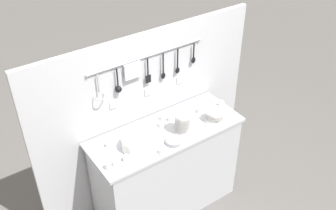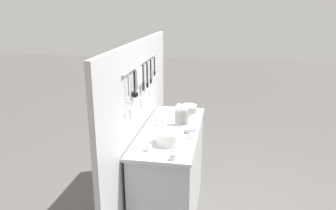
{
  "view_description": "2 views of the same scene",
  "coord_description": "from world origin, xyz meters",
  "px_view_note": "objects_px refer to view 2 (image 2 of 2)",
  "views": [
    {
      "loc": [
        -1.46,
        -2.14,
        3.04
      ],
      "look_at": [
        0.04,
        0.03,
        1.16
      ],
      "focal_mm": 42.0,
      "sensor_mm": 36.0,
      "label": 1
    },
    {
      "loc": [
        -2.78,
        -0.46,
        2.03
      ],
      "look_at": [
        -0.04,
        0.02,
        1.17
      ],
      "focal_mm": 35.0,
      "sensor_mm": 36.0,
      "label": 2
    }
  ],
  "objects_px": {
    "plate_stack": "(170,137)",
    "steel_mixing_bowl": "(188,130)",
    "cup_back_right": "(163,122)",
    "cup_centre": "(173,113)",
    "cup_beside_plates": "(157,123)",
    "cup_edge_near": "(164,126)",
    "bowl_stack_nested_right": "(189,110)",
    "cup_by_caddy": "(179,106)",
    "cup_mid_row": "(177,148)",
    "cup_front_right": "(192,136)",
    "cup_back_left": "(175,153)",
    "cup_front_left": "(173,157)",
    "bowl_stack_short_front": "(182,116)",
    "cup_edge_far": "(148,148)"
  },
  "relations": [
    {
      "from": "cup_front_left",
      "to": "cup_beside_plates",
      "type": "bearing_deg",
      "value": 21.1
    },
    {
      "from": "cup_mid_row",
      "to": "cup_edge_far",
      "type": "distance_m",
      "value": 0.22
    },
    {
      "from": "bowl_stack_nested_right",
      "to": "cup_mid_row",
      "type": "relative_size",
      "value": 3.08
    },
    {
      "from": "bowl_stack_short_front",
      "to": "cup_beside_plates",
      "type": "distance_m",
      "value": 0.24
    },
    {
      "from": "bowl_stack_short_front",
      "to": "plate_stack",
      "type": "xyz_separation_m",
      "value": [
        -0.43,
        0.04,
        -0.04
      ]
    },
    {
      "from": "cup_beside_plates",
      "to": "cup_edge_far",
      "type": "height_order",
      "value": "same"
    },
    {
      "from": "cup_mid_row",
      "to": "cup_centre",
      "type": "xyz_separation_m",
      "value": [
        0.86,
        0.17,
        0.0
      ]
    },
    {
      "from": "plate_stack",
      "to": "cup_back_right",
      "type": "relative_size",
      "value": 4.7
    },
    {
      "from": "plate_stack",
      "to": "cup_front_left",
      "type": "xyz_separation_m",
      "value": [
        -0.29,
        -0.08,
        -0.03
      ]
    },
    {
      "from": "plate_stack",
      "to": "cup_mid_row",
      "type": "xyz_separation_m",
      "value": [
        -0.14,
        -0.08,
        -0.03
      ]
    },
    {
      "from": "cup_mid_row",
      "to": "cup_edge_near",
      "type": "height_order",
      "value": "same"
    },
    {
      "from": "bowl_stack_nested_right",
      "to": "cup_edge_near",
      "type": "height_order",
      "value": "bowl_stack_nested_right"
    },
    {
      "from": "cup_front_right",
      "to": "cup_edge_far",
      "type": "bearing_deg",
      "value": 134.79
    },
    {
      "from": "cup_back_right",
      "to": "cup_centre",
      "type": "distance_m",
      "value": 0.29
    },
    {
      "from": "plate_stack",
      "to": "cup_back_right",
      "type": "xyz_separation_m",
      "value": [
        0.44,
        0.14,
        -0.03
      ]
    },
    {
      "from": "steel_mixing_bowl",
      "to": "cup_back_left",
      "type": "height_order",
      "value": "cup_back_left"
    },
    {
      "from": "cup_edge_near",
      "to": "cup_by_caddy",
      "type": "distance_m",
      "value": 0.63
    },
    {
      "from": "cup_by_caddy",
      "to": "cup_front_right",
      "type": "height_order",
      "value": "same"
    },
    {
      "from": "plate_stack",
      "to": "steel_mixing_bowl",
      "type": "xyz_separation_m",
      "value": [
        0.28,
        -0.12,
        -0.03
      ]
    },
    {
      "from": "plate_stack",
      "to": "cup_back_left",
      "type": "relative_size",
      "value": 4.7
    },
    {
      "from": "plate_stack",
      "to": "cup_centre",
      "type": "relative_size",
      "value": 4.7
    },
    {
      "from": "bowl_stack_nested_right",
      "to": "cup_beside_plates",
      "type": "height_order",
      "value": "bowl_stack_nested_right"
    },
    {
      "from": "cup_edge_near",
      "to": "cup_beside_plates",
      "type": "relative_size",
      "value": 1.0
    },
    {
      "from": "cup_edge_near",
      "to": "cup_back_right",
      "type": "distance_m",
      "value": 0.12
    },
    {
      "from": "cup_front_left",
      "to": "cup_back_right",
      "type": "bearing_deg",
      "value": 16.36
    },
    {
      "from": "cup_back_right",
      "to": "cup_beside_plates",
      "type": "xyz_separation_m",
      "value": [
        -0.05,
        0.05,
        0.0
      ]
    },
    {
      "from": "cup_front_left",
      "to": "cup_back_right",
      "type": "relative_size",
      "value": 1.0
    },
    {
      "from": "cup_mid_row",
      "to": "cup_centre",
      "type": "bearing_deg",
      "value": 11.04
    },
    {
      "from": "cup_by_caddy",
      "to": "cup_back_right",
      "type": "xyz_separation_m",
      "value": [
        -0.51,
        0.08,
        0.0
      ]
    },
    {
      "from": "plate_stack",
      "to": "cup_centre",
      "type": "height_order",
      "value": "plate_stack"
    },
    {
      "from": "cup_front_left",
      "to": "cup_mid_row",
      "type": "bearing_deg",
      "value": -1.83
    },
    {
      "from": "bowl_stack_nested_right",
      "to": "cup_beside_plates",
      "type": "xyz_separation_m",
      "value": [
        -0.36,
        0.26,
        -0.03
      ]
    },
    {
      "from": "cup_edge_near",
      "to": "cup_centre",
      "type": "height_order",
      "value": "same"
    },
    {
      "from": "cup_edge_far",
      "to": "cup_front_right",
      "type": "bearing_deg",
      "value": -45.21
    },
    {
      "from": "cup_edge_near",
      "to": "steel_mixing_bowl",
      "type": "bearing_deg",
      "value": -99.79
    },
    {
      "from": "cup_front_left",
      "to": "cup_edge_far",
      "type": "height_order",
      "value": "same"
    },
    {
      "from": "cup_mid_row",
      "to": "cup_front_left",
      "type": "xyz_separation_m",
      "value": [
        -0.15,
        0.0,
        0.0
      ]
    },
    {
      "from": "cup_edge_near",
      "to": "bowl_stack_nested_right",
      "type": "bearing_deg",
      "value": -23.95
    },
    {
      "from": "plate_stack",
      "to": "cup_by_caddy",
      "type": "xyz_separation_m",
      "value": [
        0.95,
        0.05,
        -0.03
      ]
    },
    {
      "from": "cup_mid_row",
      "to": "cup_by_caddy",
      "type": "bearing_deg",
      "value": 7.2
    },
    {
      "from": "cup_front_right",
      "to": "cup_front_left",
      "type": "bearing_deg",
      "value": 167.4
    },
    {
      "from": "cup_mid_row",
      "to": "cup_back_left",
      "type": "distance_m",
      "value": 0.09
    },
    {
      "from": "bowl_stack_nested_right",
      "to": "cup_centre",
      "type": "bearing_deg",
      "value": 99.89
    },
    {
      "from": "cup_by_caddy",
      "to": "cup_beside_plates",
      "type": "bearing_deg",
      "value": 166.89
    },
    {
      "from": "cup_back_right",
      "to": "cup_front_right",
      "type": "bearing_deg",
      "value": -134.27
    },
    {
      "from": "plate_stack",
      "to": "cup_edge_far",
      "type": "xyz_separation_m",
      "value": [
        -0.18,
        0.14,
        -0.03
      ]
    },
    {
      "from": "cup_edge_near",
      "to": "cup_front_left",
      "type": "height_order",
      "value": "same"
    },
    {
      "from": "cup_edge_near",
      "to": "cup_centre",
      "type": "bearing_deg",
      "value": -3.76
    },
    {
      "from": "bowl_stack_short_front",
      "to": "cup_mid_row",
      "type": "relative_size",
      "value": 3.8
    },
    {
      "from": "steel_mixing_bowl",
      "to": "cup_by_caddy",
      "type": "xyz_separation_m",
      "value": [
        0.66,
        0.18,
        0.01
      ]
    }
  ]
}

